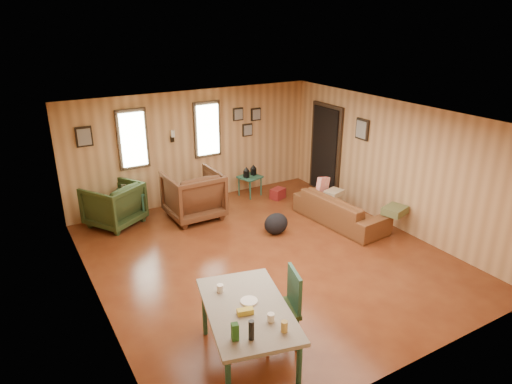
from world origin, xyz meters
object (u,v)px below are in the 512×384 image
Objects in this scene: end_table at (131,199)px; side_table at (250,175)px; recliner_green at (114,202)px; recliner_brown at (193,193)px; dining_table at (247,313)px; sofa at (341,205)px.

end_table reaches higher than side_table.
recliner_green is 3.02m from side_table.
recliner_brown reaches higher than end_table.
recliner_brown is 1.49× the size of side_table.
side_table is 0.42× the size of dining_table.
recliner_green reaches higher than side_table.
side_table is (1.56, 0.46, -0.05)m from recliner_brown.
sofa is at bearing 143.46° from recliner_brown.
sofa reaches higher than end_table.
recliner_green is 1.29× the size of end_table.
dining_table is at bearing 120.42° from sofa.
sofa is 2.30m from side_table.
recliner_brown is 1.62m from side_table.
side_table is (3.02, -0.00, 0.02)m from recliner_green.
recliner_green is at bearing -18.20° from recliner_brown.
sofa reaches higher than side_table.
dining_table is (-0.02, -4.77, 0.30)m from end_table.
sofa is 2.91m from recliner_brown.
recliner_green is 0.55× the size of dining_table.
sofa is at bearing 119.24° from recliner_green.
dining_table reaches higher than sofa.
recliner_green is 4.64m from dining_table.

